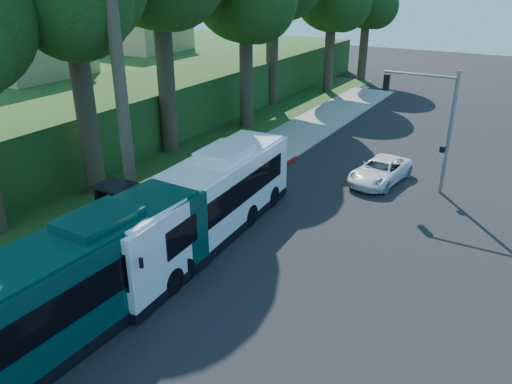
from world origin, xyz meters
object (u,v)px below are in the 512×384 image
Objects in this scene: white_bus at (203,202)px; pickup at (380,171)px; teal_bus at (58,292)px; bus_shelter at (126,200)px.

pickup is (5.05, 11.19, -1.21)m from white_bus.
teal_bus is 20.16m from pickup.
bus_shelter is 0.62× the size of pickup.
white_bus is at bearing -106.37° from pickup.
teal_bus is (3.46, -6.82, 0.12)m from bus_shelter.
pickup is (8.49, 12.67, -1.09)m from bus_shelter.
teal_bus is 2.60× the size of pickup.
white_bus reaches higher than pickup.
bus_shelter is at bearing -159.95° from white_bus.
teal_bus is at bearing -63.10° from bus_shelter.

